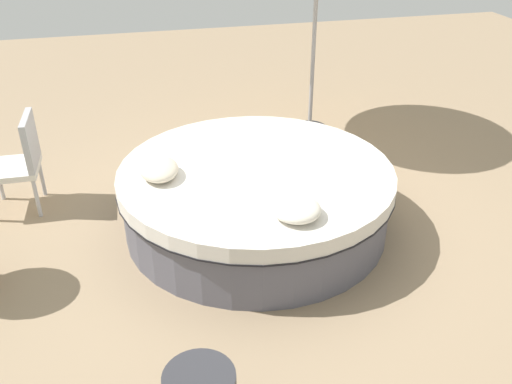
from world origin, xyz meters
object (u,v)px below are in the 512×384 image
(round_bed, at_px, (256,197))
(throw_pillow_1, at_px, (296,209))
(throw_pillow_0, at_px, (159,169))
(patio_chair, at_px, (21,158))

(round_bed, xyz_separation_m, throw_pillow_1, (-0.87, -0.11, 0.38))
(throw_pillow_0, xyz_separation_m, throw_pillow_1, (-0.94, -1.00, -0.00))
(round_bed, bearing_deg, patio_chair, 67.50)
(round_bed, relative_size, throw_pillow_1, 6.13)
(round_bed, height_order, throw_pillow_1, throw_pillow_1)
(throw_pillow_1, height_order, patio_chair, patio_chair)
(round_bed, xyz_separation_m, patio_chair, (0.90, 2.17, 0.24))
(patio_chair, bearing_deg, throw_pillow_1, -126.50)
(throw_pillow_0, distance_m, patio_chair, 1.54)
(patio_chair, bearing_deg, round_bed, -111.18)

